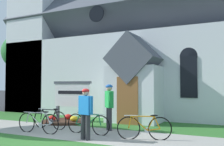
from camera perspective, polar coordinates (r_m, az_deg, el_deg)
ground at (r=11.51m, az=-0.21°, el=-11.28°), size 140.00×140.00×0.00m
sidewalk_slab at (r=10.76m, az=-15.04°, el=-11.76°), size 32.00×2.56×0.01m
church_lawn at (r=12.94m, az=-6.75°, el=-10.30°), size 24.00×2.97×0.01m
church_building at (r=18.66m, az=2.83°, el=5.72°), size 14.35×11.82×12.07m
church_sign at (r=12.77m, az=-8.70°, el=-4.78°), size 2.04×0.26×1.91m
flower_bed at (r=12.47m, az=-10.09°, el=-10.22°), size 2.21×2.21×0.34m
bicycle_yellow at (r=9.40m, az=-5.31°, el=-10.93°), size 1.76×0.11×0.78m
bicycle_black at (r=9.90m, az=-15.76°, el=-10.37°), size 1.79×0.12×0.82m
bicycle_orange at (r=8.46m, az=7.08°, el=-11.74°), size 1.63×0.63×0.81m
bicycle_silver at (r=10.80m, az=-13.41°, el=-9.76°), size 1.71×0.16×0.83m
cyclist_in_blue_jersey at (r=10.03m, az=-0.64°, el=-6.59°), size 0.49×0.70×1.75m
cyclist_in_white_jersey at (r=8.34m, az=-5.78°, el=-8.05°), size 0.61×0.33×1.61m
yard_deciduous_tree at (r=19.88m, az=-17.52°, el=4.26°), size 3.87×3.87×5.62m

